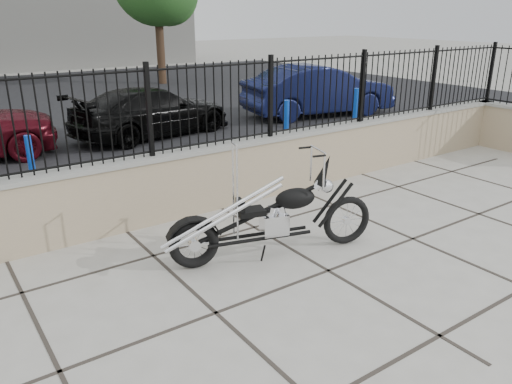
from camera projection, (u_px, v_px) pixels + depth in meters
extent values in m
plane|color=#99968E|center=(328.00, 271.00, 5.74)|extent=(90.00, 90.00, 0.00)
plane|color=black|center=(52.00, 109.00, 15.39)|extent=(30.00, 30.00, 0.00)
cube|color=gray|center=(216.00, 176.00, 7.51)|extent=(14.00, 0.36, 0.96)
cube|color=black|center=(214.00, 105.00, 7.14)|extent=(14.00, 0.08, 1.20)
imported|color=black|center=(153.00, 112.00, 11.87)|extent=(4.20, 2.31, 1.15)
imported|color=#10153A|center=(319.00, 90.00, 14.21)|extent=(4.53, 2.30, 1.43)
cylinder|color=#0B54AF|center=(31.00, 162.00, 8.29)|extent=(0.15, 0.15, 0.91)
cylinder|color=#0B16AE|center=(286.00, 124.00, 10.84)|extent=(0.15, 0.15, 1.04)
cylinder|color=blue|center=(355.00, 109.00, 12.57)|extent=(0.16, 0.16, 1.03)
cylinder|color=#382619|center=(160.00, 42.00, 20.36)|extent=(0.33, 0.33, 3.31)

